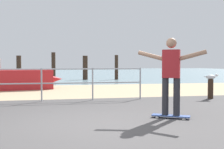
# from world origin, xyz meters

# --- Properties ---
(ground_plane) EXTENTS (24.00, 10.00, 0.04)m
(ground_plane) POSITION_xyz_m (0.00, -1.00, 0.00)
(ground_plane) COLOR #474444
(ground_plane) RESTS_ON ground
(beach_strip) EXTENTS (24.00, 6.00, 0.04)m
(beach_strip) POSITION_xyz_m (0.00, 7.00, 0.00)
(beach_strip) COLOR tan
(beach_strip) RESTS_ON ground
(sea_surface) EXTENTS (72.00, 50.00, 0.04)m
(sea_surface) POSITION_xyz_m (0.00, 35.00, 0.00)
(sea_surface) COLOR #75939E
(sea_surface) RESTS_ON ground
(sailboat) EXTENTS (5.07, 2.20, 4.83)m
(sailboat) POSITION_xyz_m (-2.75, 7.91, 0.52)
(sailboat) COLOR #B21E23
(sailboat) RESTS_ON ground
(skateboard) EXTENTS (0.79, 0.58, 0.08)m
(skateboard) POSITION_xyz_m (1.90, 0.35, 0.07)
(skateboard) COLOR #334C8C
(skateboard) RESTS_ON ground
(skateboarder) EXTENTS (1.29, 0.82, 1.65)m
(skateboarder) POSITION_xyz_m (1.90, 0.35, 1.02)
(skateboarder) COLOR #26262B
(skateboarder) RESTS_ON skateboard
(bollard_short) EXTENTS (0.18, 0.18, 0.67)m
(bollard_short) POSITION_xyz_m (4.54, 3.19, 0.34)
(bollard_short) COLOR #332319
(bollard_short) RESTS_ON ground
(seagull) EXTENTS (0.48, 0.21, 0.18)m
(seagull) POSITION_xyz_m (4.56, 3.19, 0.75)
(seagull) COLOR white
(seagull) RESTS_ON bollard_short
(groyne_post_2) EXTENTS (0.32, 0.32, 1.73)m
(groyne_post_2) POSITION_xyz_m (-2.95, 14.35, 0.86)
(groyne_post_2) COLOR #332319
(groyne_post_2) RESTS_ON ground
(groyne_post_3) EXTENTS (0.29, 0.29, 2.02)m
(groyne_post_3) POSITION_xyz_m (-0.68, 15.78, 1.01)
(groyne_post_3) COLOR #332319
(groyne_post_3) RESTS_ON ground
(groyne_post_4) EXTENTS (0.36, 0.36, 1.76)m
(groyne_post_4) POSITION_xyz_m (1.59, 15.01, 0.88)
(groyne_post_4) COLOR #332319
(groyne_post_4) RESTS_ON ground
(groyne_post_5) EXTENTS (0.25, 0.25, 1.82)m
(groyne_post_5) POSITION_xyz_m (3.87, 14.73, 0.91)
(groyne_post_5) COLOR #332319
(groyne_post_5) RESTS_ON ground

